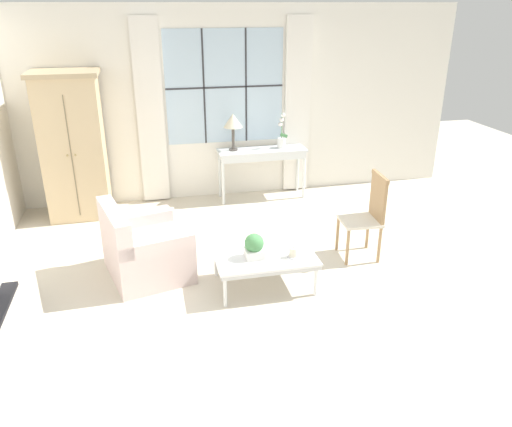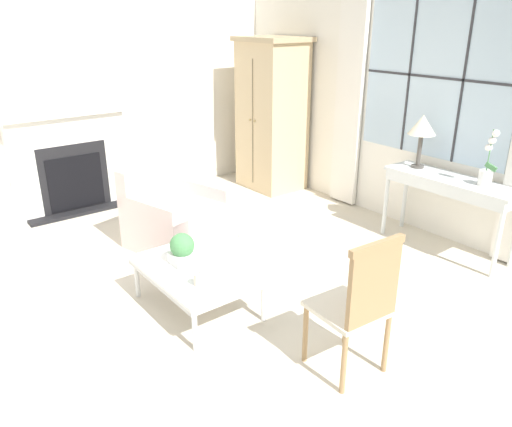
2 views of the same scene
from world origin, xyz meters
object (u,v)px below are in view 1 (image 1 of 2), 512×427
Objects in this scene: side_chair_wooden at (369,211)px; console_table at (262,155)px; armoire at (74,146)px; table_lamp at (233,122)px; coffee_table at (264,257)px; potted_plant_small at (254,246)px; armchair_upholstered at (145,251)px; pillar_candle at (293,253)px; potted_orchid at (282,136)px.

console_table is at bearing 109.12° from side_chair_wooden.
side_chair_wooden is (0.75, -2.18, -0.10)m from console_table.
table_lamp is (2.23, 0.14, 0.19)m from armoire.
table_lamp is 0.53× the size of coffee_table.
potted_plant_small is at bearing -95.84° from table_lamp.
console_table is 1.20× the size of armchair_upholstered.
pillar_candle is (-1.06, -0.53, -0.15)m from side_chair_wooden.
potted_plant_small reaches higher than coffee_table.
potted_orchid is 2.82m from coffee_table.
coffee_table is at bearing 153.17° from pillar_candle.
table_lamp reaches higher than potted_plant_small.
table_lamp is 4.46× the size of pillar_candle.
table_lamp reaches higher than pillar_candle.
pillar_candle is at bearing -153.30° from side_chair_wooden.
armoire is 3.55m from pillar_candle.
potted_orchid is at bearing 5.69° from console_table.
console_table is 2.76m from armchair_upholstered.
table_lamp is at bearing 3.65° from armoire.
side_chair_wooden reaches higher than potted_plant_small.
pillar_candle is (0.39, -0.08, -0.08)m from potted_plant_small.
table_lamp is 0.54× the size of side_chair_wooden.
side_chair_wooden is at bearing -2.76° from armchair_upholstered.
console_table is at bearing 48.70° from armchair_upholstered.
armchair_upholstered is at bearing 152.58° from potted_plant_small.
console_table is at bearing 83.52° from pillar_candle.
pillar_candle is at bearing -87.52° from table_lamp.
armchair_upholstered is at bearing -131.30° from console_table.
armoire is at bearing 130.01° from coffee_table.
side_chair_wooden is 1.52m from potted_plant_small.
side_chair_wooden reaches higher than pillar_candle.
table_lamp is 2.66m from armchair_upholstered.
console_table is 2.31m from side_chair_wooden.
coffee_table is 0.32m from pillar_candle.
armoire reaches higher than armchair_upholstered.
potted_orchid is 0.47× the size of armchair_upholstered.
side_chair_wooden is at bearing 16.55° from coffee_table.
potted_plant_small is at bearing -52.25° from armoire.
armchair_upholstered is 2.58m from side_chair_wooden.
coffee_table is (1.22, -0.52, 0.05)m from armchair_upholstered.
console_table is 1.28× the size of coffee_table.
coffee_table is (-0.58, -2.57, -0.34)m from console_table.
side_chair_wooden is 8.25× the size of pillar_candle.
coffee_table is 8.48× the size of pillar_candle.
pillar_candle is (2.34, -2.61, -0.58)m from armoire.
armoire reaches higher than console_table.
armoire is 3.78× the size of potted_orchid.
coffee_table is at bearing -23.02° from armchair_upholstered.
console_table is 1.31× the size of side_chair_wooden.
potted_plant_small is (-0.70, -2.63, -0.17)m from console_table.
table_lamp is at bearing 92.48° from pillar_candle.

